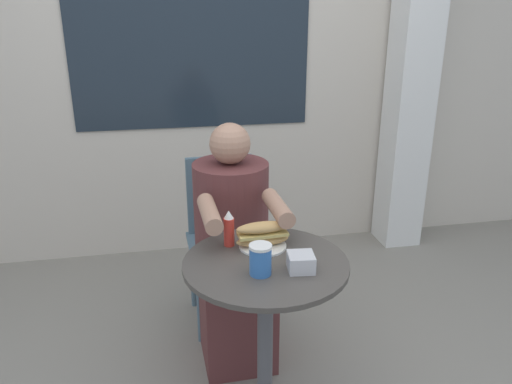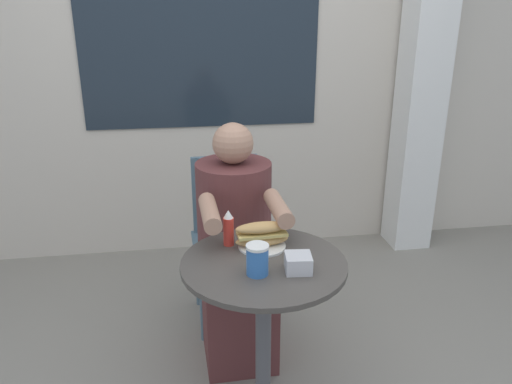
# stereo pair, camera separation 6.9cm
# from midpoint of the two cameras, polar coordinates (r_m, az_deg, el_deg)

# --- Properties ---
(storefront_wall) EXTENTS (8.00, 0.09, 2.80)m
(storefront_wall) POSITION_cam_midpoint_polar(r_m,az_deg,el_deg) (3.27, -5.93, 16.89)
(storefront_wall) COLOR beige
(storefront_wall) RESTS_ON ground_plane
(lattice_pillar) EXTENTS (0.26, 0.26, 2.40)m
(lattice_pillar) POSITION_cam_midpoint_polar(r_m,az_deg,el_deg) (3.47, 16.89, 12.98)
(lattice_pillar) COLOR silver
(lattice_pillar) RESTS_ON ground_plane
(cafe_table) EXTENTS (0.60, 0.60, 0.74)m
(cafe_table) POSITION_cam_midpoint_polar(r_m,az_deg,el_deg) (1.92, 0.01, -13.38)
(cafe_table) COLOR #47423D
(cafe_table) RESTS_ON ground_plane
(diner_chair) EXTENTS (0.39, 0.39, 0.87)m
(diner_chair) POSITION_cam_midpoint_polar(r_m,az_deg,el_deg) (2.64, -4.57, -3.69)
(diner_chair) COLOR slate
(diner_chair) RESTS_ON ground_plane
(seated_diner) EXTENTS (0.35, 0.62, 1.13)m
(seated_diner) POSITION_cam_midpoint_polar(r_m,az_deg,el_deg) (2.35, -3.45, -7.81)
(seated_diner) COLOR brown
(seated_diner) RESTS_ON ground_plane
(sandwich_on_plate) EXTENTS (0.21, 0.18, 0.10)m
(sandwich_on_plate) POSITION_cam_midpoint_polar(r_m,az_deg,el_deg) (1.90, -0.28, -5.04)
(sandwich_on_plate) COLOR white
(sandwich_on_plate) RESTS_ON cafe_table
(drink_cup) EXTENTS (0.08, 0.08, 0.11)m
(drink_cup) POSITION_cam_midpoint_polar(r_m,az_deg,el_deg) (1.71, -0.66, -7.73)
(drink_cup) COLOR #336BB7
(drink_cup) RESTS_ON cafe_table
(napkin_box) EXTENTS (0.10, 0.10, 0.06)m
(napkin_box) POSITION_cam_midpoint_polar(r_m,az_deg,el_deg) (1.75, 4.01, -8.01)
(napkin_box) COLOR silver
(napkin_box) RESTS_ON cafe_table
(condiment_bottle) EXTENTS (0.04, 0.04, 0.14)m
(condiment_bottle) POSITION_cam_midpoint_polar(r_m,az_deg,el_deg) (1.90, -4.15, -4.21)
(condiment_bottle) COLOR red
(condiment_bottle) RESTS_ON cafe_table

